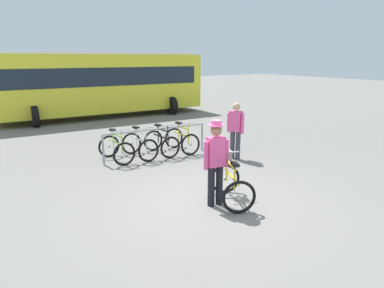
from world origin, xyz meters
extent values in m
plane|color=slate|center=(0.00, 0.00, 0.00)|extent=(80.00, 80.00, 0.00)
cylinder|color=#99999E|center=(-1.02, 3.57, 0.42)|extent=(0.06, 0.06, 0.85)
cylinder|color=#99999E|center=(2.13, 3.42, 0.42)|extent=(0.06, 0.06, 0.85)
cylinder|color=#99999E|center=(0.56, 3.49, 0.85)|extent=(3.15, 0.20, 0.05)
torus|color=black|center=(-0.63, 4.23, 0.33)|extent=(0.66, 0.11, 0.66)
cylinder|color=#B7B7BC|center=(-0.63, 4.23, 0.33)|extent=(0.08, 0.07, 0.08)
torus|color=black|center=(-0.55, 3.22, 0.33)|extent=(0.66, 0.11, 0.66)
cylinder|color=#B7B7BC|center=(-0.55, 3.22, 0.33)|extent=(0.08, 0.07, 0.08)
cube|color=#9ED14C|center=(-0.59, 3.73, 0.56)|extent=(0.10, 0.92, 0.04)
cube|color=#9ED14C|center=(-0.59, 3.68, 0.78)|extent=(0.08, 0.61, 0.04)
cylinder|color=#9ED14C|center=(-0.60, 3.91, 0.60)|extent=(0.03, 0.03, 0.55)
cube|color=black|center=(-0.60, 3.91, 0.88)|extent=(0.14, 0.25, 0.06)
cylinder|color=#9ED14C|center=(-0.56, 3.34, 0.65)|extent=(0.03, 0.03, 0.63)
cylinder|color=#B7B7BC|center=(-0.56, 3.34, 0.96)|extent=(0.52, 0.06, 0.03)
torus|color=black|center=(0.06, 4.20, 0.33)|extent=(0.67, 0.15, 0.66)
cylinder|color=#B7B7BC|center=(0.06, 4.20, 0.33)|extent=(0.09, 0.07, 0.08)
torus|color=black|center=(0.15, 3.18, 0.33)|extent=(0.67, 0.15, 0.66)
cylinder|color=#B7B7BC|center=(0.15, 3.18, 0.33)|extent=(0.09, 0.07, 0.08)
cube|color=silver|center=(0.11, 3.69, 0.56)|extent=(0.12, 0.92, 0.04)
cube|color=silver|center=(0.11, 3.64, 0.78)|extent=(0.09, 0.61, 0.04)
cylinder|color=silver|center=(0.09, 3.88, 0.60)|extent=(0.03, 0.03, 0.55)
cube|color=black|center=(0.09, 3.88, 0.88)|extent=(0.14, 0.25, 0.06)
cylinder|color=silver|center=(0.14, 3.31, 0.65)|extent=(0.03, 0.03, 0.63)
cylinder|color=#B7B7BC|center=(0.14, 3.31, 0.96)|extent=(0.52, 0.07, 0.03)
torus|color=black|center=(0.78, 4.17, 0.33)|extent=(0.66, 0.11, 0.66)
cylinder|color=#B7B7BC|center=(0.78, 4.17, 0.33)|extent=(0.08, 0.07, 0.08)
torus|color=black|center=(0.83, 3.15, 0.33)|extent=(0.66, 0.11, 0.66)
cylinder|color=#B7B7BC|center=(0.83, 3.15, 0.33)|extent=(0.08, 0.07, 0.08)
cube|color=black|center=(0.81, 3.66, 0.56)|extent=(0.08, 0.92, 0.04)
cube|color=black|center=(0.81, 3.61, 0.78)|extent=(0.07, 0.61, 0.04)
cylinder|color=black|center=(0.80, 3.84, 0.60)|extent=(0.03, 0.03, 0.55)
cube|color=black|center=(0.80, 3.84, 0.88)|extent=(0.13, 0.25, 0.06)
cylinder|color=black|center=(0.83, 3.27, 0.65)|extent=(0.03, 0.03, 0.63)
cylinder|color=#B7B7BC|center=(0.83, 3.27, 0.96)|extent=(0.52, 0.05, 0.03)
torus|color=black|center=(1.51, 4.14, 0.33)|extent=(0.66, 0.10, 0.66)
cylinder|color=#B7B7BC|center=(1.51, 4.14, 0.33)|extent=(0.08, 0.06, 0.08)
torus|color=black|center=(1.50, 3.12, 0.33)|extent=(0.66, 0.10, 0.66)
cylinder|color=#B7B7BC|center=(1.50, 3.12, 0.33)|extent=(0.08, 0.06, 0.08)
cube|color=yellow|center=(1.51, 3.63, 0.56)|extent=(0.04, 0.92, 0.04)
cube|color=yellow|center=(1.51, 3.58, 0.78)|extent=(0.04, 0.61, 0.04)
cylinder|color=yellow|center=(1.51, 3.81, 0.60)|extent=(0.03, 0.03, 0.55)
cube|color=black|center=(1.51, 3.81, 0.88)|extent=(0.12, 0.24, 0.06)
cylinder|color=yellow|center=(1.51, 3.24, 0.65)|extent=(0.03, 0.03, 0.63)
cylinder|color=#B7B7BC|center=(1.51, 3.24, 0.96)|extent=(0.52, 0.03, 0.03)
torus|color=black|center=(0.17, -0.72, 0.33)|extent=(0.63, 0.31, 0.66)
cylinder|color=#B7B7BC|center=(0.17, -0.72, 0.33)|extent=(0.10, 0.09, 0.08)
torus|color=black|center=(0.56, 0.22, 0.33)|extent=(0.63, 0.31, 0.66)
cylinder|color=#B7B7BC|center=(0.56, 0.22, 0.33)|extent=(0.10, 0.09, 0.08)
cube|color=yellow|center=(0.36, -0.25, 0.56)|extent=(0.39, 0.86, 0.04)
cube|color=yellow|center=(0.38, -0.21, 0.78)|extent=(0.27, 0.58, 0.04)
cylinder|color=yellow|center=(0.29, -0.42, 0.60)|extent=(0.03, 0.03, 0.55)
cube|color=black|center=(0.29, -0.42, 0.88)|extent=(0.20, 0.27, 0.06)
cylinder|color=yellow|center=(0.51, 0.10, 0.65)|extent=(0.03, 0.03, 0.63)
cylinder|color=#B7B7BC|center=(0.51, 0.10, 0.96)|extent=(0.49, 0.23, 0.03)
cube|color=gray|center=(0.57, 0.24, 0.84)|extent=(0.32, 0.29, 0.22)
ellipsoid|color=tan|center=(0.57, 0.24, 0.94)|extent=(0.23, 0.22, 0.16)
sphere|color=tan|center=(0.60, 0.31, 1.04)|extent=(0.11, 0.11, 0.11)
cylinder|color=black|center=(0.11, -0.18, 0.41)|extent=(0.14, 0.14, 0.82)
cylinder|color=black|center=(-0.07, -0.15, 0.41)|extent=(0.14, 0.14, 0.82)
cube|color=#E54C8C|center=(0.02, -0.16, 1.11)|extent=(0.37, 0.25, 0.58)
cylinder|color=#E54C8C|center=(0.24, -0.22, 1.06)|extent=(0.09, 0.09, 0.55)
cylinder|color=#E54C8C|center=(-0.20, -0.15, 1.06)|extent=(0.09, 0.09, 0.55)
sphere|color=#9E7051|center=(0.02, -0.16, 1.53)|extent=(0.22, 0.22, 0.22)
cylinder|color=#E05999|center=(0.02, -0.16, 1.63)|extent=(0.32, 0.32, 0.02)
cylinder|color=#E05999|center=(0.02, -0.16, 1.68)|extent=(0.20, 0.20, 0.09)
cylinder|color=#383842|center=(2.44, 2.04, 0.41)|extent=(0.14, 0.14, 0.82)
cylinder|color=#383842|center=(2.37, 2.21, 0.41)|extent=(0.14, 0.14, 0.82)
cube|color=#E54C8C|center=(2.41, 2.12, 1.11)|extent=(0.32, 0.39, 0.58)
cylinder|color=#E54C8C|center=(2.47, 1.91, 1.06)|extent=(0.09, 0.09, 0.55)
cylinder|color=#E54C8C|center=(2.31, 2.32, 1.06)|extent=(0.09, 0.09, 0.55)
sphere|color=tan|center=(2.41, 2.12, 1.53)|extent=(0.22, 0.22, 0.22)
cube|color=#3F3F44|center=(2.56, 2.18, 1.13)|extent=(0.23, 0.29, 0.40)
cube|color=yellow|center=(1.53, 11.41, 1.65)|extent=(10.06, 2.75, 2.70)
cube|color=#19232D|center=(1.53, 11.41, 2.00)|extent=(9.26, 2.75, 0.84)
cube|color=silver|center=(1.53, 11.41, 3.04)|extent=(9.05, 2.47, 0.08)
cylinder|color=black|center=(-1.75, 10.24, 0.45)|extent=(0.27, 0.91, 0.90)
cylinder|color=black|center=(-1.69, 12.74, 0.45)|extent=(0.27, 0.91, 0.90)
cylinder|color=black|center=(4.75, 10.08, 0.45)|extent=(0.27, 0.91, 0.90)
cylinder|color=black|center=(4.81, 12.58, 0.45)|extent=(0.27, 0.91, 0.90)
camera|label=1|loc=(-3.75, -5.25, 2.88)|focal=31.83mm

